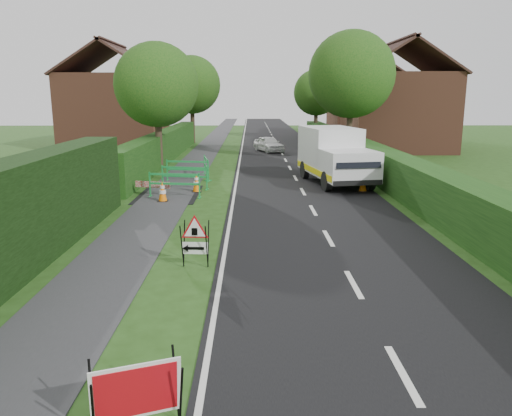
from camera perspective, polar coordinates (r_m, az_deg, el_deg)
name	(u,v)px	position (r m, az deg, el deg)	size (l,w,h in m)	color
ground	(234,305)	(9.76, -2.50, -10.99)	(120.00, 120.00, 0.00)	#224313
road_surface	(275,142)	(44.16, 2.23, 7.59)	(6.00, 90.00, 0.02)	black
footpath	(213,142)	(44.23, -4.97, 7.56)	(2.00, 90.00, 0.02)	#2D2D30
hedge_west_far	(165,161)	(31.63, -10.35, 5.36)	(1.00, 24.00, 1.80)	#14380F
hedge_east	(372,175)	(25.98, 13.17, 3.68)	(1.20, 50.00, 1.50)	#14380F
house_west	(116,110)	(40.29, -15.75, 10.76)	(7.50, 7.40, 7.88)	brown
house_east_a	(397,110)	(38.46, 15.78, 10.69)	(7.50, 7.40, 7.88)	brown
house_east_b	(367,106)	(52.27, 12.54, 11.27)	(7.50, 7.40, 7.88)	brown
tree_nw	(157,85)	(27.39, -11.30, 13.63)	(4.40, 4.40, 6.70)	#2D2116
tree_ne	(351,75)	(31.55, 10.85, 14.75)	(5.20, 5.20, 7.79)	#2D2116
tree_fw	(192,85)	(43.22, -7.37, 13.79)	(4.80, 4.80, 7.24)	#2D2116
tree_fe	(317,93)	(47.33, 6.94, 12.96)	(4.20, 4.20, 6.33)	#2D2116
red_rect_sign	(137,393)	(6.40, -13.49, -19.86)	(1.18, 0.94, 0.88)	black
triangle_sign	(193,237)	(11.60, -7.17, -3.34)	(0.77, 0.77, 1.06)	black
works_van	(335,154)	(23.04, 8.97, 6.07)	(3.00, 5.76, 2.50)	silver
traffic_cone_0	(363,182)	(21.31, 12.13, 2.88)	(0.38, 0.38, 0.79)	black
traffic_cone_1	(363,174)	(23.63, 12.12, 3.82)	(0.38, 0.38, 0.79)	black
traffic_cone_2	(350,169)	(25.07, 10.75, 4.37)	(0.38, 0.38, 0.79)	black
traffic_cone_3	(162,191)	(19.18, -10.64, 1.87)	(0.38, 0.38, 0.79)	black
traffic_cone_4	(197,183)	(20.88, -6.81, 2.87)	(0.38, 0.38, 0.79)	black
ped_barrier_0	(174,182)	(19.85, -9.31, 2.98)	(2.09, 0.63, 1.00)	#198A3A
ped_barrier_1	(184,174)	(21.65, -8.19, 3.82)	(2.09, 0.79, 1.00)	#198A3A
ped_barrier_2	(187,168)	(23.65, -7.84, 4.57)	(2.09, 0.69, 1.00)	#198A3A
ped_barrier_3	(206,165)	(24.61, -5.73, 4.94)	(0.69, 2.09, 1.00)	#198A3A
redwhite_plank	(153,196)	(20.49, -11.68, 1.40)	(1.50, 0.04, 0.25)	red
hatchback_car	(269,144)	(36.09, 1.46, 7.33)	(1.31, 3.24, 1.11)	white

